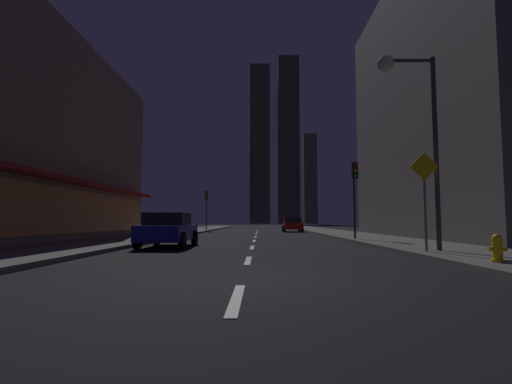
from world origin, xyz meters
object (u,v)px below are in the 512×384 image
Objects in this scene: car_parked_near at (168,230)px; fire_hydrant_yellow_near at (497,249)px; car_parked_far at (292,225)px; fire_hydrant_far_left at (169,231)px; pedestrian_crossing_sign at (425,192)px; traffic_light_far_left at (206,202)px; street_lamp_right at (410,103)px; traffic_light_near_right at (355,183)px.

car_parked_near is 6.48× the size of fire_hydrant_yellow_near.
fire_hydrant_far_left is at bearing -126.20° from car_parked_far.
car_parked_near is at bearing 155.98° from pedestrian_crossing_sign.
car_parked_near is 23.67m from car_parked_far.
fire_hydrant_far_left is 0.21× the size of pedestrian_crossing_sign.
fire_hydrant_far_left is 15.27m from traffic_light_far_left.
street_lamp_right is at bearing 117.04° from pedestrian_crossing_sign.
traffic_light_far_left is 30.78m from pedestrian_crossing_sign.
street_lamp_right is at bearing -22.22° from car_parked_near.
car_parked_near and car_parked_far have the same top height.
fire_hydrant_far_left is (-11.80, 16.77, 0.00)m from fire_hydrant_yellow_near.
traffic_light_near_right reaches higher than pedestrian_crossing_sign.
fire_hydrant_far_left is at bearing 103.51° from car_parked_near.
car_parked_near is 6.48× the size of fire_hydrant_far_left.
car_parked_far is 9.64m from traffic_light_far_left.
traffic_light_near_right is 8.60m from pedestrian_crossing_sign.
traffic_light_near_right is at bearing -61.39° from traffic_light_far_left.
traffic_light_near_right is 0.64× the size of street_lamp_right.
fire_hydrant_yellow_near is 0.21× the size of pedestrian_crossing_sign.
car_parked_far reaches higher than fire_hydrant_yellow_near.
traffic_light_near_right is 1.00× the size of traffic_light_far_left.
pedestrian_crossing_sign is at bearing -85.71° from car_parked_far.
street_lamp_right is at bearing 98.38° from fire_hydrant_yellow_near.
street_lamp_right reaches higher than fire_hydrant_far_left.
car_parked_near reaches higher than fire_hydrant_far_left.
car_parked_near is 1.01× the size of traffic_light_near_right.
traffic_light_far_left is (-11.00, 20.17, 0.00)m from traffic_light_near_right.
traffic_light_near_right is at bearing 90.67° from pedestrian_crossing_sign.
street_lamp_right reaches higher than traffic_light_far_left.
car_parked_near is at bearing -76.49° from fire_hydrant_far_left.
car_parked_near is at bearing 142.84° from fire_hydrant_yellow_near.
fire_hydrant_yellow_near is (2.30, -29.75, -0.29)m from car_parked_far.
street_lamp_right is (1.78, -26.22, 4.33)m from car_parked_far.
traffic_light_far_left is at bearing 111.15° from pedestrian_crossing_sign.
fire_hydrant_yellow_near is at bearing -37.16° from car_parked_near.
fire_hydrant_far_left is at bearing 130.07° from pedestrian_crossing_sign.
street_lamp_right is at bearing -90.85° from traffic_light_near_right.
car_parked_far is 0.64× the size of street_lamp_right.
traffic_light_near_right reaches higher than fire_hydrant_far_left.
traffic_light_near_right reaches higher than car_parked_far.
pedestrian_crossing_sign reaches higher than car_parked_near.
car_parked_near is 10.62m from street_lamp_right.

